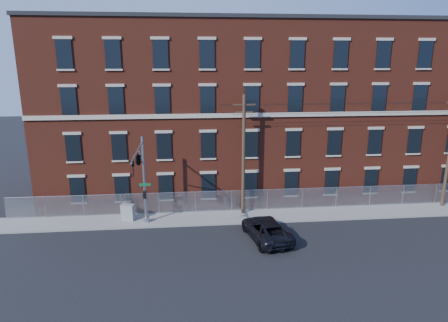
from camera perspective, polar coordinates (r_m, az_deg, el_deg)
The scene contains 8 objects.
ground at distance 28.48m, azimuth 0.33°, elevation -12.16°, with size 140.00×140.00×0.00m, color black.
sidewalk at distance 35.99m, azimuth 18.98°, elevation -7.02°, with size 65.00×3.00×0.12m, color gray.
mill_building at distance 42.14m, azimuth 14.91°, elevation 7.72°, with size 55.30×14.32×16.30m.
chain_link_fence at distance 36.76m, azimuth 18.28°, elevation -4.86°, with size 59.06×0.06×1.85m.
traffic_signal_mast at distance 28.67m, azimuth -12.13°, elevation -0.77°, with size 0.90×6.75×7.00m.
utility_pole_near at distance 32.13m, azimuth 2.86°, elevation 1.10°, with size 1.80×0.28×10.00m.
pickup_truck at distance 29.29m, azimuth 6.17°, elevation -9.83°, with size 2.49×5.40×1.50m, color black.
utility_cabinet at distance 33.04m, azimuth -13.78°, elevation -7.23°, with size 1.06×0.53×1.32m, color gray.
Camera 1 is at (-2.64, -25.31, 12.79)m, focal length 31.45 mm.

